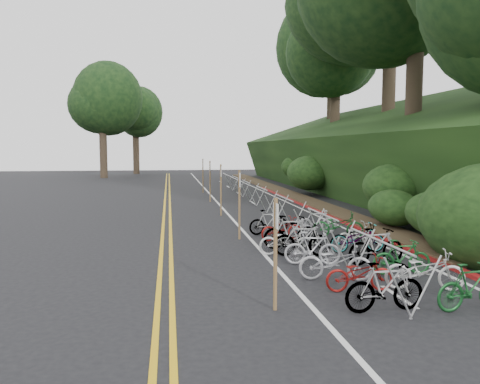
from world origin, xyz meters
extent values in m
plane|color=black|center=(0.00, 0.00, 0.00)|extent=(120.00, 120.00, 0.00)
cube|color=gold|center=(-2.15, 10.00, 0.00)|extent=(0.12, 80.00, 0.01)
cube|color=gold|center=(-1.85, 10.00, 0.00)|extent=(0.12, 80.00, 0.01)
cube|color=silver|center=(1.00, 10.00, 0.00)|extent=(0.12, 80.00, 0.01)
cube|color=silver|center=(5.20, 10.00, 0.00)|extent=(0.12, 80.00, 0.01)
cube|color=silver|center=(3.10, -2.00, 0.00)|extent=(0.10, 1.60, 0.01)
cube|color=silver|center=(3.10, 4.00, 0.00)|extent=(0.10, 1.60, 0.01)
cube|color=silver|center=(3.10, 10.00, 0.00)|extent=(0.10, 1.60, 0.01)
cube|color=silver|center=(3.10, 16.00, 0.00)|extent=(0.10, 1.60, 0.01)
cube|color=silver|center=(3.10, 22.00, 0.00)|extent=(0.10, 1.60, 0.01)
cube|color=silver|center=(3.10, 28.00, 0.00)|extent=(0.10, 1.60, 0.01)
cube|color=silver|center=(3.10, 34.00, 0.00)|extent=(0.10, 1.60, 0.01)
cube|color=maroon|center=(5.70, 12.00, 0.05)|extent=(0.25, 28.00, 0.10)
cube|color=black|center=(13.50, 22.00, 2.80)|extent=(12.32, 44.00, 9.11)
cube|color=#382819|center=(6.40, 22.00, 0.08)|extent=(1.40, 44.00, 0.16)
ellipsoid|color=#284C19|center=(7.20, 3.00, 1.04)|extent=(2.00, 2.80, 1.60)
ellipsoid|color=#284C19|center=(8.00, 8.00, 1.55)|extent=(2.60, 3.64, 2.08)
ellipsoid|color=#284C19|center=(9.20, 14.00, 1.99)|extent=(2.20, 3.08, 1.76)
ellipsoid|color=#284C19|center=(7.80, 20.00, 1.56)|extent=(3.00, 4.20, 2.40)
ellipsoid|color=#284C19|center=(8.50, 26.00, 1.73)|extent=(2.40, 3.36, 1.92)
ellipsoid|color=#284C19|center=(9.80, 30.00, 2.41)|extent=(2.80, 3.92, 2.24)
ellipsoid|color=#284C19|center=(7.00, 6.00, 0.90)|extent=(1.80, 2.52, 1.44)
ellipsoid|color=#284C19|center=(10.00, 18.00, 2.60)|extent=(3.20, 4.48, 2.56)
cylinder|color=#2D2319|center=(11.00, 12.00, 5.93)|extent=(0.87, 0.87, 6.86)
cylinder|color=#2D2319|center=(13.50, 20.00, 7.09)|extent=(0.91, 0.91, 7.78)
cylinder|color=#2D2319|center=(12.50, 28.00, 6.00)|extent=(0.84, 0.84, 6.40)
ellipsoid|color=black|center=(12.50, 28.00, 11.76)|extent=(8.54, 8.54, 8.11)
cylinder|color=#2D2319|center=(15.00, 36.00, 7.16)|extent=(0.89, 0.89, 7.32)
ellipsoid|color=black|center=(15.00, 36.00, 13.87)|extent=(10.16, 10.16, 9.66)
cylinder|color=#2D2319|center=(-9.00, 42.00, 2.97)|extent=(0.82, 0.82, 5.95)
ellipsoid|color=black|center=(-9.00, 42.00, 8.39)|extent=(8.13, 8.13, 7.72)
cylinder|color=#2D2319|center=(-6.00, 50.00, 2.74)|extent=(0.79, 0.79, 5.49)
ellipsoid|color=black|center=(-6.00, 50.00, 7.62)|extent=(7.11, 7.11, 6.76)
cylinder|color=#A5A6A7|center=(2.65, -1.90, 1.26)|extent=(0.05, 3.12, 0.05)
cylinder|color=#A5A6A7|center=(2.37, -3.36, 0.63)|extent=(0.63, 0.04, 1.24)
cylinder|color=#A5A6A7|center=(2.93, -3.36, 0.63)|extent=(0.63, 0.04, 1.24)
cylinder|color=#A5A6A7|center=(2.37, -0.44, 0.63)|extent=(0.63, 0.04, 1.24)
cylinder|color=#A5A6A7|center=(2.93, -0.44, 0.63)|extent=(0.63, 0.04, 1.24)
cylinder|color=#A5A6A7|center=(3.00, 3.00, 1.15)|extent=(0.05, 3.00, 0.05)
cylinder|color=#A5A6A7|center=(2.72, 1.60, 0.57)|extent=(0.58, 0.04, 1.13)
cylinder|color=#A5A6A7|center=(3.28, 1.60, 0.57)|extent=(0.58, 0.04, 1.13)
cylinder|color=#A5A6A7|center=(2.72, 4.40, 0.57)|extent=(0.58, 0.04, 1.13)
cylinder|color=#A5A6A7|center=(3.28, 4.40, 0.57)|extent=(0.58, 0.04, 1.13)
cylinder|color=#A5A6A7|center=(3.00, 8.00, 1.15)|extent=(0.05, 3.00, 0.05)
cylinder|color=#A5A6A7|center=(2.72, 6.60, 0.57)|extent=(0.58, 0.04, 1.13)
cylinder|color=#A5A6A7|center=(3.28, 6.60, 0.57)|extent=(0.58, 0.04, 1.13)
cylinder|color=#A5A6A7|center=(2.72, 9.40, 0.57)|extent=(0.58, 0.04, 1.13)
cylinder|color=#A5A6A7|center=(3.28, 9.40, 0.57)|extent=(0.58, 0.04, 1.13)
cylinder|color=#A5A6A7|center=(3.00, 13.00, 1.15)|extent=(0.05, 3.00, 0.05)
cylinder|color=#A5A6A7|center=(2.72, 11.60, 0.57)|extent=(0.58, 0.04, 1.13)
cylinder|color=#A5A6A7|center=(3.28, 11.60, 0.57)|extent=(0.58, 0.04, 1.13)
cylinder|color=#A5A6A7|center=(2.72, 14.40, 0.57)|extent=(0.58, 0.04, 1.13)
cylinder|color=#A5A6A7|center=(3.28, 14.40, 0.57)|extent=(0.58, 0.04, 1.13)
cylinder|color=#A5A6A7|center=(3.00, 18.00, 1.15)|extent=(0.05, 3.00, 0.05)
cylinder|color=#A5A6A7|center=(2.72, 16.60, 0.57)|extent=(0.58, 0.04, 1.13)
cylinder|color=#A5A6A7|center=(3.28, 16.60, 0.57)|extent=(0.58, 0.04, 1.13)
cylinder|color=#A5A6A7|center=(2.72, 19.40, 0.57)|extent=(0.58, 0.04, 1.13)
cylinder|color=#A5A6A7|center=(3.28, 19.40, 0.57)|extent=(0.58, 0.04, 1.13)
cylinder|color=#A5A6A7|center=(3.00, 23.00, 1.15)|extent=(0.05, 3.00, 0.05)
cylinder|color=#A5A6A7|center=(2.72, 21.60, 0.57)|extent=(0.58, 0.04, 1.13)
cylinder|color=#A5A6A7|center=(3.28, 21.60, 0.57)|extent=(0.58, 0.04, 1.13)
cylinder|color=#A5A6A7|center=(2.72, 24.40, 0.57)|extent=(0.58, 0.04, 1.13)
cylinder|color=#A5A6A7|center=(3.28, 24.40, 0.57)|extent=(0.58, 0.04, 1.13)
cylinder|color=brown|center=(0.21, -2.42, 1.14)|extent=(0.08, 0.08, 2.28)
cube|color=silver|center=(0.21, -2.42, 1.93)|extent=(0.02, 0.40, 0.50)
cylinder|color=brown|center=(0.60, 5.00, 1.25)|extent=(0.08, 0.08, 2.50)
cube|color=silver|center=(0.60, 5.00, 2.15)|extent=(0.02, 0.40, 0.50)
cylinder|color=brown|center=(0.60, 11.00, 1.25)|extent=(0.08, 0.08, 2.50)
cube|color=silver|center=(0.60, 11.00, 2.15)|extent=(0.02, 0.40, 0.50)
cylinder|color=brown|center=(0.60, 17.00, 1.25)|extent=(0.08, 0.08, 2.50)
cube|color=silver|center=(0.60, 17.00, 2.15)|extent=(0.02, 0.40, 0.50)
cylinder|color=brown|center=(0.60, 23.00, 1.25)|extent=(0.08, 0.08, 2.50)
cube|color=silver|center=(0.60, 23.00, 2.15)|extent=(0.02, 0.40, 0.50)
imported|color=beige|center=(1.66, 2.32, 0.44)|extent=(0.86, 1.75, 0.88)
imported|color=slate|center=(2.35, -2.85, 0.51)|extent=(0.57, 1.72, 1.02)
imported|color=#144C1E|center=(4.12, -3.04, 0.49)|extent=(0.65, 1.67, 0.98)
imported|color=maroon|center=(2.39, -1.50, 0.42)|extent=(0.60, 1.60, 0.83)
imported|color=beige|center=(3.92, -1.63, 0.47)|extent=(1.08, 1.90, 0.94)
imported|color=#9E9EA3|center=(2.16, -0.56, 0.47)|extent=(1.04, 1.89, 0.94)
imported|color=#144C1E|center=(4.04, -0.32, 0.47)|extent=(0.54, 1.57, 0.93)
imported|color=#9E9EA3|center=(2.07, 1.02, 0.47)|extent=(0.77, 1.63, 0.95)
imported|color=slate|center=(3.87, 0.81, 0.52)|extent=(0.71, 1.79, 1.04)
imported|color=slate|center=(2.07, 2.07, 0.52)|extent=(0.82, 1.80, 1.04)
imported|color=slate|center=(3.93, 2.29, 0.46)|extent=(0.68, 1.79, 0.93)
imported|color=slate|center=(2.02, 3.23, 0.55)|extent=(0.60, 1.84, 1.09)
imported|color=beige|center=(4.22, 3.09, 0.41)|extent=(1.02, 1.67, 0.83)
imported|color=maroon|center=(2.06, 4.60, 0.42)|extent=(0.94, 1.69, 0.84)
imported|color=#144C1E|center=(4.18, 4.65, 0.48)|extent=(1.08, 1.94, 0.97)
imported|color=slate|center=(1.85, 5.79, 0.48)|extent=(0.73, 1.64, 0.95)
imported|color=#9E9EA3|center=(3.70, 5.66, 0.48)|extent=(0.52, 1.61, 0.96)
camera|label=1|loc=(-1.88, -11.41, 3.26)|focal=35.00mm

